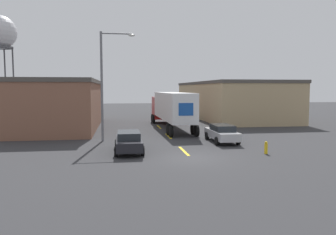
% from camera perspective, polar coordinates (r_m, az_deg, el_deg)
% --- Properties ---
extents(ground_plane, '(160.00, 160.00, 0.00)m').
position_cam_1_polar(ground_plane, '(20.97, 4.10, -7.11)').
color(ground_plane, '#333335').
extents(road_centerline, '(0.20, 18.33, 0.01)m').
position_cam_1_polar(road_centerline, '(30.59, 0.06, -3.25)').
color(road_centerline, yellow).
rests_on(road_centerline, ground_plane).
extents(warehouse_left, '(9.32, 19.60, 5.39)m').
position_cam_1_polar(warehouse_left, '(39.31, -18.73, 2.27)').
color(warehouse_left, brown).
rests_on(warehouse_left, ground_plane).
extents(warehouse_right, '(10.86, 27.14, 5.46)m').
position_cam_1_polar(warehouse_right, '(51.83, 10.44, 3.09)').
color(warehouse_right, tan).
rests_on(warehouse_right, ground_plane).
extents(semi_truck, '(3.06, 15.56, 4.00)m').
position_cam_1_polar(semi_truck, '(36.42, 0.46, 1.89)').
color(semi_truck, '#B21919').
rests_on(semi_truck, ground_plane).
extents(parked_car_left_near, '(1.95, 4.75, 1.46)m').
position_cam_1_polar(parked_car_left_near, '(22.96, -6.86, -4.10)').
color(parked_car_left_near, black).
rests_on(parked_car_left_near, ground_plane).
extents(parked_car_right_far, '(1.95, 4.75, 1.46)m').
position_cam_1_polar(parked_car_right_far, '(46.48, 1.95, 0.54)').
color(parked_car_right_far, tan).
rests_on(parked_car_right_far, ground_plane).
extents(parked_car_right_near, '(1.95, 4.75, 1.46)m').
position_cam_1_polar(parked_car_right_near, '(27.42, 9.38, -2.65)').
color(parked_car_right_near, '#B2B2B7').
rests_on(parked_car_right_near, ground_plane).
extents(street_lamp, '(2.90, 0.32, 9.10)m').
position_cam_1_polar(street_lamp, '(27.90, -10.82, 6.67)').
color(street_lamp, slate).
rests_on(street_lamp, ground_plane).
extents(fire_hydrant, '(0.22, 0.22, 0.86)m').
position_cam_1_polar(fire_hydrant, '(23.22, 16.70, -5.05)').
color(fire_hydrant, gold).
rests_on(fire_hydrant, ground_plane).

